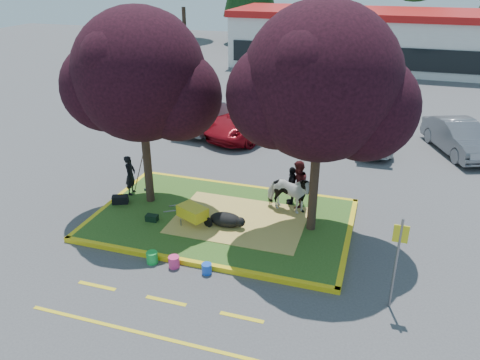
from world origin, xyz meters
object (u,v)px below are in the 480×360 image
(cow, at_px, (288,193))
(car_black, at_px, (169,113))
(bucket_blue, at_px, (207,269))
(sign_post, at_px, (397,254))
(bucket_green, at_px, (152,257))
(calf, at_px, (226,220))
(wheelbarrow, at_px, (193,212))
(car_silver, at_px, (208,114))
(bucket_pink, at_px, (174,262))
(handler, at_px, (130,175))

(cow, distance_m, car_black, 11.29)
(bucket_blue, xyz_separation_m, car_black, (-6.69, 11.70, 0.46))
(sign_post, bearing_deg, bucket_green, -179.14)
(calf, height_order, car_black, car_black)
(cow, distance_m, wheelbarrow, 3.20)
(wheelbarrow, relative_size, bucket_blue, 5.60)
(bucket_green, bearing_deg, car_black, 113.29)
(cow, bearing_deg, wheelbarrow, 132.73)
(bucket_green, relative_size, bucket_blue, 1.15)
(bucket_blue, relative_size, car_silver, 0.06)
(bucket_blue, xyz_separation_m, car_silver, (-4.43, 11.62, 0.61))
(cow, height_order, bucket_green, cow)
(wheelbarrow, xyz_separation_m, bucket_blue, (1.27, -2.10, -0.44))
(wheelbarrow, height_order, car_black, car_black)
(bucket_green, bearing_deg, car_silver, 103.43)
(wheelbarrow, distance_m, car_silver, 10.03)
(bucket_pink, bearing_deg, handler, 133.19)
(calf, distance_m, handler, 4.20)
(sign_post, bearing_deg, calf, 156.18)
(calf, xyz_separation_m, wheelbarrow, (-1.02, -0.23, 0.21))
(car_silver, bearing_deg, bucket_green, 110.94)
(bucket_pink, height_order, car_black, car_black)
(car_silver, bearing_deg, wheelbarrow, 115.85)
(handler, height_order, bucket_pink, handler)
(bucket_green, xyz_separation_m, car_black, (-5.04, 11.70, 0.44))
(sign_post, xyz_separation_m, bucket_blue, (-4.80, -0.10, -1.38))
(car_black, bearing_deg, handler, -80.30)
(car_silver, bearing_deg, handler, 98.71)
(calf, bearing_deg, handler, 161.31)
(calf, xyz_separation_m, car_black, (-6.43, 9.38, 0.23))
(sign_post, height_order, bucket_pink, sign_post)
(bucket_pink, bearing_deg, cow, 58.18)
(bucket_blue, height_order, car_silver, car_silver)
(sign_post, xyz_separation_m, bucket_green, (-6.45, -0.10, -1.36))
(calf, distance_m, sign_post, 5.64)
(car_black, relative_size, car_silver, 0.78)
(cow, height_order, wheelbarrow, cow)
(handler, xyz_separation_m, bucket_blue, (4.26, -3.50, -0.72))
(wheelbarrow, xyz_separation_m, bucket_green, (-0.38, -2.10, -0.42))
(handler, bearing_deg, bucket_pink, -142.94)
(cow, xyz_separation_m, wheelbarrow, (-2.68, -1.74, -0.24))
(bucket_green, bearing_deg, cow, 51.46)
(calf, bearing_deg, bucket_green, -123.39)
(bucket_blue, bearing_deg, car_black, 119.76)
(sign_post, height_order, car_black, sign_post)
(calf, distance_m, car_silver, 10.19)
(handler, bearing_deg, sign_post, -116.68)
(calf, xyz_separation_m, handler, (-4.00, 1.17, 0.50))
(sign_post, bearing_deg, wheelbarrow, 161.75)
(sign_post, distance_m, bucket_pink, 5.93)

